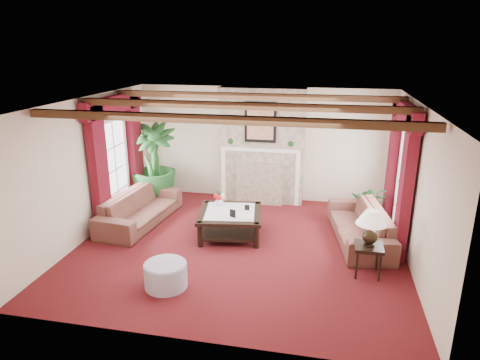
% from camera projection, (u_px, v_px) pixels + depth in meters
% --- Properties ---
extents(floor, '(6.00, 6.00, 0.00)m').
position_uv_depth(floor, '(240.00, 246.00, 8.06)').
color(floor, '#3E0B0F').
rests_on(floor, ground).
extents(ceiling, '(6.00, 6.00, 0.00)m').
position_uv_depth(ceiling, '(240.00, 102.00, 7.24)').
color(ceiling, white).
rests_on(ceiling, floor).
extents(back_wall, '(6.00, 0.02, 2.70)m').
position_uv_depth(back_wall, '(263.00, 144.00, 10.21)').
color(back_wall, beige).
rests_on(back_wall, ground).
extents(left_wall, '(0.02, 5.50, 2.70)m').
position_uv_depth(left_wall, '(87.00, 169.00, 8.22)').
color(left_wall, beige).
rests_on(left_wall, ground).
extents(right_wall, '(0.02, 5.50, 2.70)m').
position_uv_depth(right_wall, '(417.00, 189.00, 7.07)').
color(right_wall, beige).
rests_on(right_wall, ground).
extents(ceiling_beams, '(6.00, 3.00, 0.12)m').
position_uv_depth(ceiling_beams, '(240.00, 106.00, 7.25)').
color(ceiling_beams, '#382211').
rests_on(ceiling_beams, ceiling).
extents(fireplace, '(2.00, 0.52, 2.70)m').
position_uv_depth(fireplace, '(262.00, 88.00, 9.61)').
color(fireplace, tan).
rests_on(fireplace, ground).
extents(french_door_left, '(0.10, 1.10, 2.16)m').
position_uv_depth(french_door_left, '(110.00, 120.00, 8.91)').
color(french_door_left, white).
rests_on(french_door_left, ground).
extents(french_door_right, '(0.10, 1.10, 2.16)m').
position_uv_depth(french_door_right, '(410.00, 131.00, 7.77)').
color(french_door_right, white).
rests_on(french_door_right, ground).
extents(curtains_left, '(0.20, 2.40, 2.55)m').
position_uv_depth(curtains_left, '(113.00, 100.00, 8.76)').
color(curtains_left, '#480915').
rests_on(curtains_left, ground).
extents(curtains_right, '(0.20, 2.40, 2.55)m').
position_uv_depth(curtains_right, '(407.00, 108.00, 7.67)').
color(curtains_right, '#480915').
rests_on(curtains_right, ground).
extents(sofa_left, '(2.41, 1.14, 0.89)m').
position_uv_depth(sofa_left, '(140.00, 203.00, 8.99)').
color(sofa_left, '#360E1A').
rests_on(sofa_left, ground).
extents(sofa_right, '(2.46, 1.37, 0.88)m').
position_uv_depth(sofa_right, '(360.00, 219.00, 8.18)').
color(sofa_right, '#360E1A').
rests_on(sofa_right, ground).
extents(potted_palm, '(1.31, 2.04, 1.07)m').
position_uv_depth(potted_palm, '(155.00, 181.00, 10.14)').
color(potted_palm, black).
rests_on(potted_palm, ground).
extents(small_plant, '(1.07, 1.13, 0.67)m').
position_uv_depth(small_plant, '(370.00, 208.00, 9.03)').
color(small_plant, black).
rests_on(small_plant, ground).
extents(coffee_table, '(1.38, 1.38, 0.50)m').
position_uv_depth(coffee_table, '(230.00, 223.00, 8.46)').
color(coffee_table, black).
rests_on(coffee_table, ground).
extents(side_table, '(0.56, 0.56, 0.53)m').
position_uv_depth(side_table, '(367.00, 260.00, 7.01)').
color(side_table, black).
rests_on(side_table, ground).
extents(ottoman, '(0.67, 0.67, 0.39)m').
position_uv_depth(ottoman, '(166.00, 275.00, 6.68)').
color(ottoman, gray).
rests_on(ottoman, ground).
extents(table_lamp, '(0.49, 0.49, 0.62)m').
position_uv_depth(table_lamp, '(371.00, 228.00, 6.83)').
color(table_lamp, black).
rests_on(table_lamp, side_table).
extents(flower_vase, '(0.30, 0.30, 0.17)m').
position_uv_depth(flower_vase, '(219.00, 202.00, 8.68)').
color(flower_vase, silver).
rests_on(flower_vase, coffee_table).
extents(book, '(0.22, 0.11, 0.28)m').
position_uv_depth(book, '(241.00, 210.00, 8.08)').
color(book, black).
rests_on(book, coffee_table).
extents(photo_frame_a, '(0.12, 0.06, 0.16)m').
position_uv_depth(photo_frame_a, '(233.00, 214.00, 8.08)').
color(photo_frame_a, black).
rests_on(photo_frame_a, coffee_table).
extents(photo_frame_b, '(0.09, 0.02, 0.12)m').
position_uv_depth(photo_frame_b, '(247.00, 208.00, 8.42)').
color(photo_frame_b, black).
rests_on(photo_frame_b, coffee_table).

